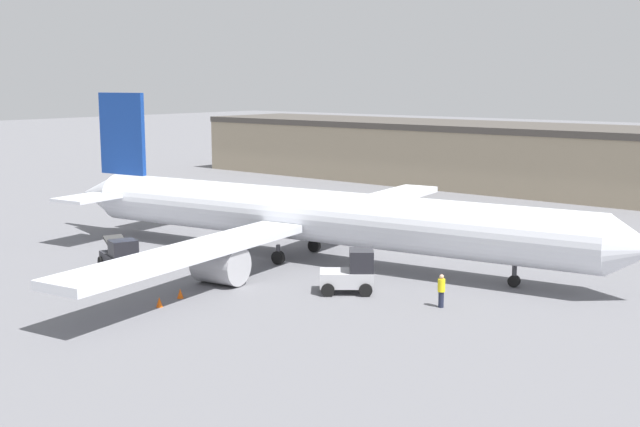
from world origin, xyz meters
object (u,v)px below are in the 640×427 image
at_px(ground_crew_worker, 441,290).
at_px(baggage_tug, 351,273).
at_px(safety_cone_far, 159,302).
at_px(belt_loader_truck, 121,255).
at_px(airplane, 307,216).
at_px(safety_cone_near, 180,293).

height_order(ground_crew_worker, baggage_tug, baggage_tug).
relative_size(baggage_tug, safety_cone_far, 6.52).
xyz_separation_m(ground_crew_worker, safety_cone_far, (-11.69, -9.55, -0.69)).
distance_m(baggage_tug, belt_loader_truck, 15.40).
xyz_separation_m(airplane, belt_loader_truck, (-6.93, -10.14, -1.97)).
height_order(airplane, belt_loader_truck, airplane).
xyz_separation_m(airplane, baggage_tug, (7.58, -4.97, -1.86)).
bearing_deg(belt_loader_truck, safety_cone_far, -4.71).
height_order(baggage_tug, safety_cone_far, baggage_tug).
height_order(baggage_tug, safety_cone_near, baggage_tug).
bearing_deg(ground_crew_worker, belt_loader_truck, 105.59).
bearing_deg(safety_cone_near, belt_loader_truck, 166.48).
bearing_deg(baggage_tug, airplane, 107.84).
relative_size(safety_cone_near, safety_cone_far, 1.00).
xyz_separation_m(baggage_tug, belt_loader_truck, (-14.51, -5.18, -0.11)).
relative_size(belt_loader_truck, safety_cone_near, 6.33).
bearing_deg(ground_crew_worker, safety_cone_far, 128.87).
bearing_deg(safety_cone_far, ground_crew_worker, 39.25).
xyz_separation_m(baggage_tug, safety_cone_near, (-6.62, -7.07, -0.86)).
relative_size(baggage_tug, safety_cone_near, 6.52).
bearing_deg(baggage_tug, ground_crew_worker, -33.03).
height_order(belt_loader_truck, safety_cone_far, belt_loader_truck).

